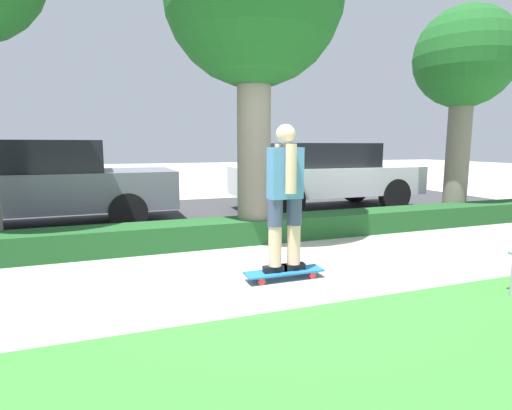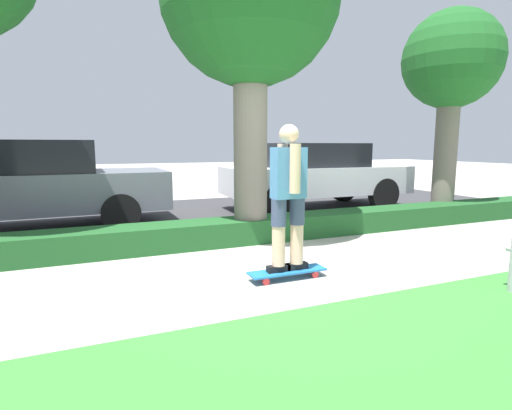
% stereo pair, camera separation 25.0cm
% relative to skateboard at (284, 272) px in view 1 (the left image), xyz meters
% --- Properties ---
extents(ground_plane, '(60.00, 60.00, 0.00)m').
position_rel_skateboard_xyz_m(ground_plane, '(-0.07, 0.21, -0.08)').
color(ground_plane, '#ADA89E').
extents(street_asphalt, '(16.45, 5.00, 0.01)m').
position_rel_skateboard_xyz_m(street_asphalt, '(-0.07, 4.41, -0.07)').
color(street_asphalt, '#38383A').
rests_on(street_asphalt, ground_plane).
extents(hedge_row, '(16.45, 0.60, 0.36)m').
position_rel_skateboard_xyz_m(hedge_row, '(-0.07, 1.81, 0.10)').
color(hedge_row, '#1E5123').
rests_on(hedge_row, ground_plane).
extents(skateboard, '(0.89, 0.24, 0.10)m').
position_rel_skateboard_xyz_m(skateboard, '(0.00, 0.00, 0.00)').
color(skateboard, '#1E6BAD').
rests_on(skateboard, ground_plane).
extents(skater_person, '(0.48, 0.41, 1.59)m').
position_rel_skateboard_xyz_m(skater_person, '(0.00, 0.00, 0.87)').
color(skater_person, black).
rests_on(skater_person, skateboard).
extents(tree_mid, '(2.59, 2.59, 4.90)m').
position_rel_skateboard_xyz_m(tree_mid, '(0.29, 1.81, 3.44)').
color(tree_mid, '#70665B').
rests_on(tree_mid, ground_plane).
extents(tree_far, '(1.88, 1.88, 4.06)m').
position_rel_skateboard_xyz_m(tree_far, '(4.66, 2.17, 2.92)').
color(tree_far, '#70665B').
rests_on(tree_far, ground_plane).
extents(parked_car_front, '(4.64, 1.80, 1.56)m').
position_rel_skateboard_xyz_m(parked_car_front, '(-2.97, 4.09, 0.73)').
color(parked_car_front, slate).
rests_on(parked_car_front, ground_plane).
extents(parked_car_middle, '(4.30, 1.78, 1.52)m').
position_rel_skateboard_xyz_m(parked_car_middle, '(2.89, 4.24, 0.73)').
color(parked_car_middle, silver).
rests_on(parked_car_middle, ground_plane).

